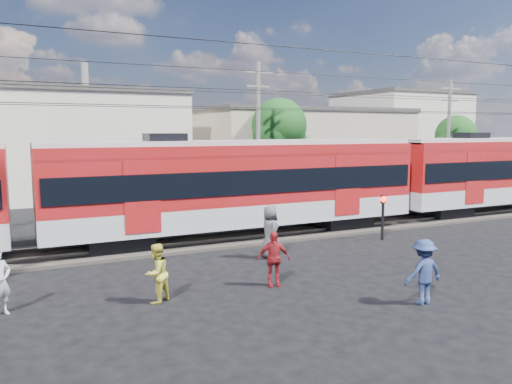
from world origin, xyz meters
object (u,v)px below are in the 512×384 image
Objects in this scene: commuter_train at (244,182)px; crossing_signal at (383,209)px; car_silver at (469,189)px; pedestrian_c at (424,272)px.

commuter_train reaches higher than crossing_signal.
commuter_train is 11.56× the size of car_silver.
pedestrian_c is (0.85, -9.58, -1.53)m from commuter_train.
commuter_train is at bearing 107.16° from car_silver.
crossing_signal is (4.16, 6.61, 0.45)m from pedestrian_c.
crossing_signal is at bearing 122.55° from car_silver.
crossing_signal is (5.01, -2.97, -1.07)m from commuter_train.
commuter_train is 9.74m from pedestrian_c.
car_silver is at bearing -138.77° from pedestrian_c.
commuter_train is 5.93m from crossing_signal.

